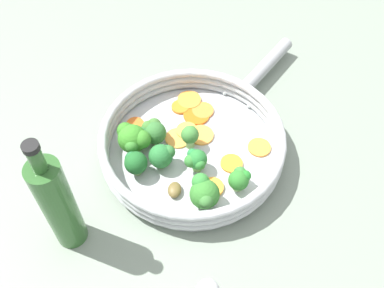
# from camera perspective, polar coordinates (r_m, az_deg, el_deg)

# --- Properties ---
(ground_plane) EXTENTS (4.00, 4.00, 0.00)m
(ground_plane) POSITION_cam_1_polar(r_m,az_deg,el_deg) (0.76, 0.00, -1.24)
(ground_plane) COLOR gray
(skillet) EXTENTS (0.29, 0.29, 0.01)m
(skillet) POSITION_cam_1_polar(r_m,az_deg,el_deg) (0.76, 0.00, -0.96)
(skillet) COLOR #B2B5B7
(skillet) RESTS_ON ground_plane
(skillet_rim_wall) EXTENTS (0.31, 0.31, 0.04)m
(skillet_rim_wall) POSITION_cam_1_polar(r_m,az_deg,el_deg) (0.74, 0.00, 0.32)
(skillet_rim_wall) COLOR #B8BABE
(skillet_rim_wall) RESTS_ON skillet
(skillet_handle) EXTENTS (0.16, 0.11, 0.02)m
(skillet_handle) POSITION_cam_1_polar(r_m,az_deg,el_deg) (0.88, 9.17, 9.60)
(skillet_handle) COLOR #999B9E
(skillet_handle) RESTS_ON skillet
(skillet_rivet_left) EXTENTS (0.01, 0.01, 0.01)m
(skillet_rivet_left) POSITION_cam_1_polar(r_m,az_deg,el_deg) (0.82, 7.26, 4.84)
(skillet_rivet_left) COLOR #AFBAB6
(skillet_rivet_left) RESTS_ON skillet
(skillet_rivet_right) EXTENTS (0.01, 0.01, 0.01)m
(skillet_rivet_right) POSITION_cam_1_polar(r_m,az_deg,el_deg) (0.83, 4.20, 6.48)
(skillet_rivet_right) COLOR #B1B8B7
(skillet_rivet_right) RESTS_ON skillet
(carrot_slice_0) EXTENTS (0.05, 0.05, 0.00)m
(carrot_slice_0) POSITION_cam_1_polar(r_m,az_deg,el_deg) (0.74, 5.04, -2.48)
(carrot_slice_0) COLOR orange
(carrot_slice_0) RESTS_ON skillet
(carrot_slice_1) EXTENTS (0.04, 0.04, 0.01)m
(carrot_slice_1) POSITION_cam_1_polar(r_m,az_deg,el_deg) (0.71, 2.87, -5.41)
(carrot_slice_1) COLOR orange
(carrot_slice_1) RESTS_ON skillet
(carrot_slice_2) EXTENTS (0.04, 0.04, 0.01)m
(carrot_slice_2) POSITION_cam_1_polar(r_m,az_deg,el_deg) (0.78, -0.68, 1.70)
(carrot_slice_2) COLOR #ED993E
(carrot_slice_2) RESTS_ON skillet
(carrot_slice_3) EXTENTS (0.04, 0.04, 0.00)m
(carrot_slice_3) POSITION_cam_1_polar(r_m,az_deg,el_deg) (0.79, -7.24, 2.51)
(carrot_slice_3) COLOR orange
(carrot_slice_3) RESTS_ON skillet
(carrot_slice_4) EXTENTS (0.06, 0.06, 0.00)m
(carrot_slice_4) POSITION_cam_1_polar(r_m,az_deg,el_deg) (0.77, -1.82, 0.76)
(carrot_slice_4) COLOR #F19A41
(carrot_slice_4) RESTS_ON skillet
(carrot_slice_5) EXTENTS (0.04, 0.04, 0.00)m
(carrot_slice_5) POSITION_cam_1_polar(r_m,az_deg,el_deg) (0.77, 1.19, 1.16)
(carrot_slice_5) COLOR #F79C3E
(carrot_slice_5) RESTS_ON skillet
(carrot_slice_6) EXTENTS (0.05, 0.05, 0.00)m
(carrot_slice_6) POSITION_cam_1_polar(r_m,az_deg,el_deg) (0.76, 8.54, -0.42)
(carrot_slice_6) COLOR orange
(carrot_slice_6) RESTS_ON skillet
(carrot_slice_7) EXTENTS (0.05, 0.05, 0.00)m
(carrot_slice_7) POSITION_cam_1_polar(r_m,az_deg,el_deg) (0.81, 1.38, 4.27)
(carrot_slice_7) COLOR orange
(carrot_slice_7) RESTS_ON skillet
(carrot_slice_8) EXTENTS (0.06, 0.06, 0.00)m
(carrot_slice_8) POSITION_cam_1_polar(r_m,az_deg,el_deg) (0.80, 0.56, 3.71)
(carrot_slice_8) COLOR orange
(carrot_slice_8) RESTS_ON skillet
(carrot_slice_9) EXTENTS (0.04, 0.04, 0.01)m
(carrot_slice_9) POSITION_cam_1_polar(r_m,az_deg,el_deg) (0.81, -1.49, 4.71)
(carrot_slice_9) COLOR orange
(carrot_slice_9) RESTS_ON skillet
(carrot_slice_10) EXTENTS (0.05, 0.05, 0.01)m
(carrot_slice_10) POSITION_cam_1_polar(r_m,az_deg,el_deg) (0.82, -0.35, 5.59)
(carrot_slice_10) COLOR orange
(carrot_slice_10) RESTS_ON skillet
(broccoli_floret_0) EXTENTS (0.04, 0.04, 0.05)m
(broccoli_floret_0) POSITION_cam_1_polar(r_m,az_deg,el_deg) (0.71, -7.28, -2.25)
(broccoli_floret_0) COLOR #6A8B4E
(broccoli_floret_0) RESTS_ON skillet
(broccoli_floret_1) EXTENTS (0.05, 0.06, 0.05)m
(broccoli_floret_1) POSITION_cam_1_polar(r_m,az_deg,el_deg) (0.67, 1.53, -6.09)
(broccoli_floret_1) COLOR #8BB268
(broccoli_floret_1) RESTS_ON skillet
(broccoli_floret_2) EXTENTS (0.04, 0.04, 0.04)m
(broccoli_floret_2) POSITION_cam_1_polar(r_m,az_deg,el_deg) (0.71, 0.52, -2.06)
(broccoli_floret_2) COLOR #749C55
(broccoli_floret_2) RESTS_ON skillet
(broccoli_floret_3) EXTENTS (0.05, 0.06, 0.05)m
(broccoli_floret_3) POSITION_cam_1_polar(r_m,az_deg,el_deg) (0.74, -7.50, 0.71)
(broccoli_floret_3) COLOR #8CAA68
(broccoli_floret_3) RESTS_ON skillet
(broccoli_floret_4) EXTENTS (0.04, 0.04, 0.04)m
(broccoli_floret_4) POSITION_cam_1_polar(r_m,az_deg,el_deg) (0.75, -4.97, 1.67)
(broccoli_floret_4) COLOR #7FA753
(broccoli_floret_4) RESTS_ON skillet
(broccoli_floret_5) EXTENTS (0.03, 0.03, 0.04)m
(broccoli_floret_5) POSITION_cam_1_polar(r_m,az_deg,el_deg) (0.74, -0.53, 1.09)
(broccoli_floret_5) COLOR #88B364
(broccoli_floret_5) RESTS_ON skillet
(broccoli_floret_6) EXTENTS (0.04, 0.04, 0.04)m
(broccoli_floret_6) POSITION_cam_1_polar(r_m,az_deg,el_deg) (0.70, 6.04, -4.36)
(broccoli_floret_6) COLOR #89A46B
(broccoli_floret_6) RESTS_ON skillet
(broccoli_floret_7) EXTENTS (0.04, 0.04, 0.04)m
(broccoli_floret_7) POSITION_cam_1_polar(r_m,az_deg,el_deg) (0.72, -3.78, -1.45)
(broccoli_floret_7) COLOR #689345
(broccoli_floret_7) RESTS_ON skillet
(mushroom_piece_0) EXTENTS (0.03, 0.04, 0.01)m
(mushroom_piece_0) POSITION_cam_1_polar(r_m,az_deg,el_deg) (0.70, -2.23, -5.83)
(mushroom_piece_0) COLOR brown
(mushroom_piece_0) RESTS_ON skillet
(oil_bottle) EXTENTS (0.05, 0.05, 0.23)m
(oil_bottle) POSITION_cam_1_polar(r_m,az_deg,el_deg) (0.63, -16.64, -7.30)
(oil_bottle) COLOR #2D5B28
(oil_bottle) RESTS_ON ground_plane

